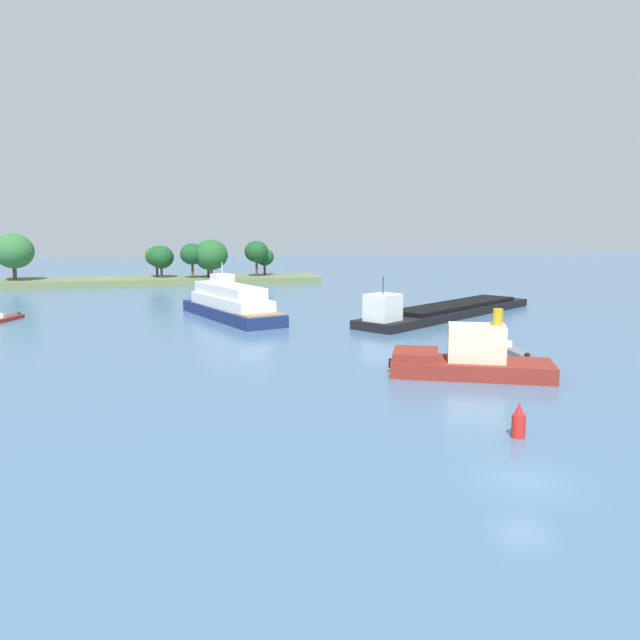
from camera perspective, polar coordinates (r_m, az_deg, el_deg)
ground_plane at (r=29.02m, az=18.09°, el=-13.70°), size 400.00×400.00×0.00m
treeline_island at (r=118.12m, az=-15.87°, el=4.67°), size 60.64×11.11×9.33m
white_riverboat at (r=73.97m, az=-8.13°, el=1.48°), size 11.10×19.71×6.43m
tugboat at (r=46.60m, az=13.34°, el=-3.45°), size 12.14×8.23×4.95m
fishing_skiff at (r=56.23m, az=16.90°, el=-2.60°), size 1.48×6.23×0.92m
cargo_barge at (r=75.80m, az=11.32°, el=0.90°), size 28.27×22.25×5.53m
small_motorboat at (r=79.80m, az=-26.84°, el=0.08°), size 3.40×5.92×0.92m
channel_buoy_red at (r=34.10m, az=17.61°, el=-8.85°), size 0.70×0.70×1.90m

